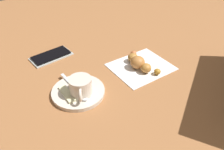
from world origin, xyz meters
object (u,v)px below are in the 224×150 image
(saucer, at_px, (78,92))
(cell_phone, at_px, (51,56))
(teaspoon, at_px, (77,91))
(napkin, at_px, (141,66))
(sugar_packet, at_px, (67,94))
(espresso_cup, at_px, (81,86))
(croissant, at_px, (139,62))

(saucer, distance_m, cell_phone, 0.22)
(teaspoon, xyz_separation_m, napkin, (-0.23, -0.02, -0.01))
(sugar_packet, xyz_separation_m, napkin, (-0.26, -0.02, -0.01))
(napkin, xyz_separation_m, cell_phone, (0.23, -0.20, 0.00))
(espresso_cup, height_order, croissant, espresso_cup)
(teaspoon, bearing_deg, cell_phone, -88.58)
(espresso_cup, relative_size, napkin, 0.44)
(napkin, bearing_deg, sugar_packet, 5.18)
(teaspoon, relative_size, napkin, 0.78)
(saucer, bearing_deg, sugar_packet, 5.29)
(sugar_packet, distance_m, croissant, 0.25)
(napkin, xyz_separation_m, croissant, (0.01, -0.00, 0.02))
(napkin, bearing_deg, teaspoon, 6.17)
(teaspoon, relative_size, croissant, 0.94)
(teaspoon, distance_m, napkin, 0.23)
(teaspoon, height_order, croissant, croissant)
(teaspoon, bearing_deg, croissant, -173.36)
(croissant, height_order, cell_phone, croissant)
(saucer, relative_size, teaspoon, 1.02)
(teaspoon, bearing_deg, napkin, -173.83)
(saucer, bearing_deg, croissant, -174.39)
(teaspoon, relative_size, cell_phone, 0.98)
(sugar_packet, xyz_separation_m, cell_phone, (-0.02, -0.22, -0.01))
(saucer, xyz_separation_m, espresso_cup, (-0.00, 0.02, 0.03))
(espresso_cup, distance_m, cell_phone, 0.24)
(sugar_packet, bearing_deg, napkin, 91.71)
(saucer, distance_m, teaspoon, 0.01)
(cell_phone, bearing_deg, croissant, 138.60)
(espresso_cup, xyz_separation_m, teaspoon, (0.01, -0.01, -0.02))
(teaspoon, distance_m, sugar_packet, 0.03)
(sugar_packet, bearing_deg, teaspoon, 83.84)
(espresso_cup, bearing_deg, sugar_packet, -22.01)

